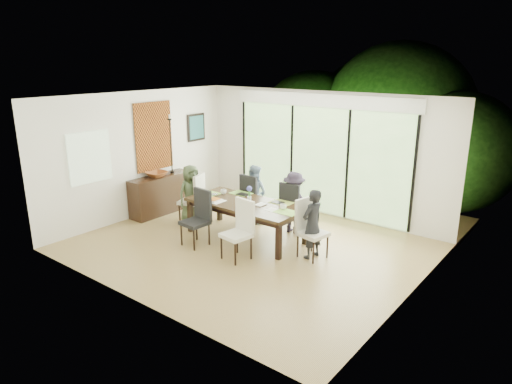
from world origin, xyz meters
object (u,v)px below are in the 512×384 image
Objects in this scene: laptop at (210,195)px; bowl at (157,174)px; chair_far_right at (294,206)px; sideboard at (161,194)px; person_far_left at (254,193)px; cup_c at (283,207)px; vase at (249,199)px; person_left_end at (191,194)px; chair_right_end at (313,229)px; chair_near_left at (195,218)px; cup_b at (248,203)px; person_right_end at (312,224)px; chair_near_right at (236,231)px; person_far_right at (294,202)px; cup_a at (224,192)px; table_top at (246,204)px; chair_left_end at (191,198)px; chair_far_left at (255,197)px.

laptop is 0.70× the size of bowl.
chair_far_right is 3.11m from sideboard.
sideboard is (-2.99, -0.85, -0.10)m from chair_far_right.
person_far_left reaches higher than cup_c.
vase is at bearing 3.52° from bowl.
chair_right_end is at bearing -77.22° from person_left_end.
chair_near_left is 1.10m from vase.
person_right_end is at bearing 4.30° from cup_b.
person_right_end is (0.93, -0.85, 0.09)m from chair_far_right.
person_left_end reaches higher than chair_near_right.
cup_c is (0.30, 0.97, 0.24)m from chair_near_right.
cup_b is at bearing -56.31° from vase.
person_left_end is 0.65m from laptop.
cup_a is at bearing 21.00° from person_far_right.
person_left_end is (-0.98, 0.87, 0.09)m from chair_near_left.
person_left_end is 1.64m from cup_b.
person_right_end is at bearing 0.04° from sideboard.
chair_near_left reaches higher than bowl.
cup_c is (0.25, -0.73, 0.15)m from person_far_right.
bowl is (-1.74, -0.25, 0.15)m from cup_a.
cup_a is (-0.70, 0.15, 0.07)m from table_top.
cup_a is (0.15, 0.25, 0.03)m from laptop.
laptop is 1.00m from cup_b.
person_left_end is at bearing 0.18° from sideboard.
chair_left_end is (-1.50, 0.00, -0.16)m from table_top.
cup_a reaches higher than cup_b.
chair_near_left is 1.00× the size of chair_near_right.
chair_far_right is 2.20m from person_left_end.
cup_c is (2.30, 0.10, 0.24)m from chair_left_end.
chair_near_right is (-0.05, -1.72, 0.00)m from chair_far_right.
cup_b is 0.68m from cup_c.
laptop is at bearing -86.24° from person_left_end.
cup_b is (-1.33, -0.10, 0.14)m from person_right_end.
chair_near_right is at bearing -107.19° from cup_c.
table_top is 2.18× the size of chair_right_end.
chair_near_right is at bearing -40.36° from cup_a.
chair_far_right reaches higher than cup_c.
person_far_left reaches higher than chair_far_right.
person_right_end reaches higher than cup_b.
table_top is at bearing 146.31° from cup_b.
chair_far_right is 1.00× the size of chair_near_left.
chair_near_left is at bearing -78.91° from cup_a.
chair_near_left is at bearing 50.75° from person_far_right.
table_top is at bearing -81.03° from person_right_end.
chair_near_right is (0.50, -0.87, -0.16)m from table_top.
chair_left_end is at bearing -177.51° from cup_c.
chair_far_right is 0.09m from person_far_right.
chair_far_left reaches higher than laptop.
chair_left_end and chair_far_left have the same top height.
person_far_right is at bearing 57.34° from vase.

